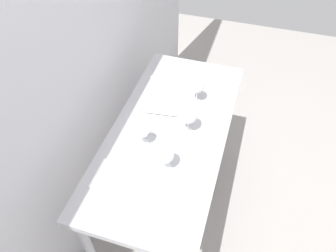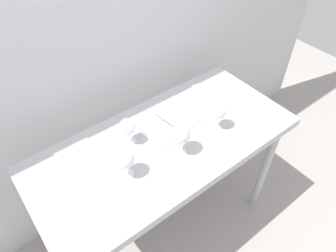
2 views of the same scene
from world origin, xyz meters
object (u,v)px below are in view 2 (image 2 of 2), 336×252
at_px(wine_glass_near_right, 218,111).
at_px(tasting_sheet_upper, 210,96).
at_px(wine_glass_near_center, 181,134).
at_px(wine_glass_far_left, 127,127).
at_px(open_notebook, 169,124).
at_px(tasting_sheet_lower, 80,158).
at_px(wine_glass_near_left, 124,160).

height_order(wine_glass_near_right, tasting_sheet_upper, wine_glass_near_right).
xyz_separation_m(wine_glass_near_center, wine_glass_near_right, (0.26, 0.01, -0.01)).
relative_size(wine_glass_far_left, open_notebook, 0.47).
xyz_separation_m(wine_glass_far_left, tasting_sheet_upper, (0.58, 0.02, -0.11)).
height_order(open_notebook, tasting_sheet_upper, open_notebook).
relative_size(wine_glass_near_center, wine_glass_far_left, 1.17).
xyz_separation_m(wine_glass_near_right, tasting_sheet_lower, (-0.67, 0.26, -0.12)).
bearing_deg(tasting_sheet_upper, wine_glass_near_right, -97.33).
relative_size(wine_glass_near_center, tasting_sheet_lower, 0.86).
relative_size(wine_glass_near_right, open_notebook, 0.50).
height_order(wine_glass_near_left, wine_glass_near_right, wine_glass_near_right).
relative_size(wine_glass_near_right, tasting_sheet_lower, 0.78).
distance_m(wine_glass_near_center, wine_glass_near_left, 0.29).
relative_size(open_notebook, tasting_sheet_lower, 1.57).
distance_m(tasting_sheet_upper, tasting_sheet_lower, 0.83).
bearing_deg(wine_glass_far_left, wine_glass_near_right, -25.04).
height_order(wine_glass_far_left, tasting_sheet_lower, wine_glass_far_left).
bearing_deg(wine_glass_near_left, wine_glass_near_center, -8.99).
height_order(wine_glass_near_right, tasting_sheet_lower, wine_glass_near_right).
bearing_deg(wine_glass_near_center, wine_glass_near_right, 3.05).
bearing_deg(tasting_sheet_upper, tasting_sheet_lower, -154.09).
bearing_deg(open_notebook, wine_glass_near_right, -49.69).
relative_size(wine_glass_far_left, wine_glass_near_left, 0.95).
bearing_deg(wine_glass_far_left, wine_glass_near_left, -126.37).
xyz_separation_m(wine_glass_near_left, open_notebook, (0.36, 0.14, -0.11)).
distance_m(wine_glass_far_left, wine_glass_near_right, 0.47).
height_order(wine_glass_near_center, wine_glass_near_right, wine_glass_near_center).
xyz_separation_m(wine_glass_near_right, open_notebook, (-0.19, 0.17, -0.11)).
relative_size(open_notebook, tasting_sheet_upper, 1.36).
bearing_deg(wine_glass_near_right, wine_glass_near_center, -176.95).
distance_m(wine_glass_near_left, wine_glass_near_right, 0.55).
distance_m(open_notebook, tasting_sheet_upper, 0.35).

